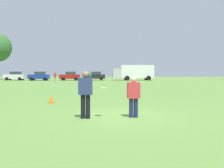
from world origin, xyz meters
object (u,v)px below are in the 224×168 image
object	(u,v)px
parked_car_mid_left	(39,76)
box_truck	(134,72)
traffic_cone	(51,99)
parked_car_mid_right	(95,76)
bystander_far_jogger	(90,76)
parked_car_center	(70,76)
parked_car_near_left	(15,76)
player_defender	(134,94)
bystander_field_marshal	(55,76)
player_thrower	(85,92)
frisbee	(103,88)

from	to	relation	value
parked_car_mid_left	box_truck	xyz separation A→B (m)	(19.43, 1.93, 0.83)
traffic_cone	box_truck	xyz separation A→B (m)	(7.44, 40.69, 1.52)
parked_car_mid_right	bystander_far_jogger	bearing A→B (deg)	-96.92
parked_car_mid_left	parked_car_center	bearing A→B (deg)	11.35
parked_car_mid_left	box_truck	size ratio (longest dim) A/B	0.50
traffic_cone	parked_car_mid_right	xyz separation A→B (m)	(-0.72, 40.96, 0.69)
parked_car_center	bystander_far_jogger	distance (m)	6.18
parked_car_mid_left	parked_car_near_left	bearing A→B (deg)	164.61
player_defender	parked_car_mid_left	world-z (taller)	parked_car_mid_left
player_defender	parked_car_mid_right	size ratio (longest dim) A/B	0.35
box_truck	bystander_field_marshal	size ratio (longest dim) A/B	4.96
player_thrower	parked_car_mid_right	size ratio (longest dim) A/B	0.40
player_defender	frisbee	bearing A→B (deg)	-175.42
parked_car_near_left	bystander_field_marshal	bearing A→B (deg)	-40.22
box_truck	player_defender	bearing A→B (deg)	-94.22
traffic_cone	parked_car_near_left	distance (m)	43.96
bystander_far_jogger	parked_car_mid_right	bearing A→B (deg)	83.08
parked_car_near_left	bystander_far_jogger	xyz separation A→B (m)	(16.22, -4.48, 0.06)
player_defender	box_truck	world-z (taller)	box_truck
player_defender	bystander_field_marshal	bearing A→B (deg)	107.34
player_thrower	parked_car_mid_right	distance (m)	45.71
parked_car_mid_left	parked_car_mid_right	world-z (taller)	same
parked_car_near_left	parked_car_center	distance (m)	11.66
player_thrower	parked_car_mid_right	xyz separation A→B (m)	(-3.09, 45.60, -0.04)
parked_car_mid_right	bystander_field_marshal	distance (m)	11.46
frisbee	bystander_far_jogger	distance (m)	40.55
frisbee	parked_car_mid_left	world-z (taller)	parked_car_mid_left
player_thrower	bystander_far_jogger	xyz separation A→B (m)	(-3.72, 40.46, 0.02)
bystander_far_jogger	player_defender	bearing A→B (deg)	-82.26
player_defender	box_truck	size ratio (longest dim) A/B	0.18
player_thrower	bystander_far_jogger	size ratio (longest dim) A/B	0.98
player_defender	parked_car_mid_left	distance (m)	46.07
parked_car_mid_right	bystander_far_jogger	xyz separation A→B (m)	(-0.62, -5.14, 0.06)
player_thrower	bystander_field_marshal	xyz separation A→B (m)	(-9.44, 36.06, 0.02)
player_thrower	parked_car_near_left	world-z (taller)	parked_car_near_left
parked_car_near_left	parked_car_center	bearing A→B (deg)	-1.57
parked_car_mid_right	box_truck	bearing A→B (deg)	-1.88
player_thrower	bystander_field_marshal	distance (m)	37.28
traffic_cone	parked_car_mid_left	xyz separation A→B (m)	(-11.98, 38.76, 0.69)
parked_car_mid_right	player_thrower	bearing A→B (deg)	-86.12
box_truck	bystander_far_jogger	bearing A→B (deg)	-151.00
player_thrower	parked_car_center	xyz separation A→B (m)	(-8.28, 44.62, -0.04)
player_defender	bystander_field_marshal	distance (m)	37.53
player_defender	parked_car_center	xyz separation A→B (m)	(-10.03, 44.38, 0.07)
bystander_field_marshal	parked_car_near_left	bearing A→B (deg)	139.78
player_thrower	parked_car_center	size ratio (longest dim) A/B	0.40
frisbee	parked_car_center	world-z (taller)	parked_car_center
box_truck	parked_car_near_left	bearing A→B (deg)	-179.09
parked_car_mid_right	bystander_far_jogger	distance (m)	5.18
frisbee	parked_car_mid_left	xyz separation A→B (m)	(-14.97, 43.25, -0.18)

